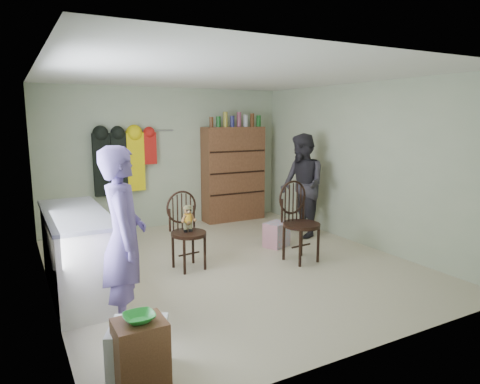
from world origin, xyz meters
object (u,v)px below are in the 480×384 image
chair_far (298,218)px  dresser (233,173)px  counter (78,252)px  chair_front (186,226)px

chair_far → dresser: bearing=77.2°
counter → chair_far: size_ratio=1.67×
counter → dresser: size_ratio=0.89×
chair_front → dresser: 2.82m
chair_front → dresser: dresser is taller
counter → dresser: (3.20, 2.30, 0.44)m
chair_front → dresser: (1.82, 2.13, 0.34)m
chair_front → dresser: size_ratio=0.49×
chair_front → chair_far: chair_far is taller
counter → chair_front: size_ratio=1.82×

